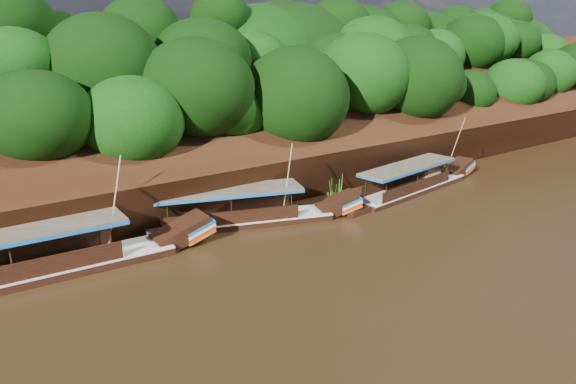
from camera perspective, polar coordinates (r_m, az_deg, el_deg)
name	(u,v)px	position (r m, az deg, el deg)	size (l,w,h in m)	color
ground	(354,257)	(31.93, 6.71, -6.57)	(160.00, 160.00, 0.00)	black
riverbank	(177,150)	(49.58, -11.22, 4.24)	(120.00, 30.06, 19.40)	black
boat_0	(418,184)	(44.56, 13.03, 0.80)	(14.10, 3.74, 5.81)	black
boat_1	(251,215)	(36.55, -3.75, -2.38)	(14.10, 6.48, 5.79)	black
boat_2	(49,264)	(31.93, -23.11, -6.71)	(17.52, 3.34, 6.38)	black
reeds	(217,208)	(37.04, -7.26, -1.61)	(49.86, 2.14, 2.11)	#37701C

